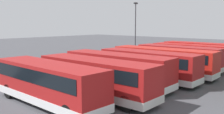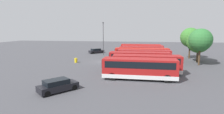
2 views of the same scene
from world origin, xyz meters
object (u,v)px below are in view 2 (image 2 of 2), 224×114
at_px(bus_single_deck_near_end, 141,49).
at_px(car_hatchback_silver, 58,86).
at_px(car_small_green, 96,51).
at_px(lamp_post_tall, 103,36).
at_px(bus_single_deck_second, 142,51).
at_px(bus_single_deck_third, 141,52).
at_px(waste_bin_yellow, 76,60).
at_px(bus_single_deck_fourth, 142,54).
at_px(bus_single_deck_far_end, 139,68).
at_px(bus_single_deck_fifth, 144,57).
at_px(bus_single_deck_seventh, 146,64).
at_px(bus_single_deck_sixth, 139,59).

height_order(bus_single_deck_near_end, car_hatchback_silver, bus_single_deck_near_end).
xyz_separation_m(car_small_green, lamp_post_tall, (3.39, 2.89, 4.47)).
bearing_deg(bus_single_deck_second, bus_single_deck_near_end, -174.69).
relative_size(bus_single_deck_third, lamp_post_tall, 1.16).
bearing_deg(waste_bin_yellow, bus_single_deck_second, 127.22).
height_order(bus_single_deck_fourth, bus_single_deck_far_end, same).
distance_m(bus_single_deck_near_end, bus_single_deck_fifth, 14.27).
bearing_deg(bus_single_deck_second, bus_single_deck_seventh, 1.57).
relative_size(bus_single_deck_far_end, lamp_post_tall, 1.14).
bearing_deg(bus_single_deck_fourth, bus_single_deck_sixth, -3.42).
distance_m(bus_single_deck_third, bus_single_deck_fourth, 3.73).
height_order(bus_single_deck_sixth, lamp_post_tall, lamp_post_tall).
bearing_deg(bus_single_deck_near_end, bus_single_deck_far_end, -0.56).
relative_size(bus_single_deck_fourth, bus_single_deck_fifth, 1.12).
height_order(bus_single_deck_second, waste_bin_yellow, bus_single_deck_second).
height_order(bus_single_deck_near_end, bus_single_deck_seventh, same).
height_order(bus_single_deck_near_end, bus_single_deck_second, same).
bearing_deg(bus_single_deck_fifth, bus_single_deck_third, -176.14).
bearing_deg(bus_single_deck_far_end, car_small_green, -154.19).
relative_size(bus_single_deck_fifth, bus_single_deck_far_end, 1.03).
bearing_deg(bus_single_deck_far_end, bus_single_deck_third, 178.91).
relative_size(car_hatchback_silver, waste_bin_yellow, 4.73).
distance_m(bus_single_deck_second, bus_single_deck_far_end, 21.59).
xyz_separation_m(lamp_post_tall, waste_bin_yellow, (12.33, -3.38, -4.70)).
height_order(bus_single_deck_fifth, lamp_post_tall, lamp_post_tall).
height_order(bus_single_deck_fourth, bus_single_deck_fifth, same).
bearing_deg(car_small_green, bus_single_deck_far_end, 25.81).
relative_size(bus_single_deck_near_end, bus_single_deck_seventh, 1.02).
relative_size(bus_single_deck_sixth, waste_bin_yellow, 11.50).
distance_m(bus_single_deck_second, bus_single_deck_sixth, 14.23).
bearing_deg(bus_single_deck_seventh, bus_single_deck_far_end, -17.00).
bearing_deg(bus_single_deck_sixth, waste_bin_yellow, -105.06).
bearing_deg(waste_bin_yellow, bus_single_deck_near_end, 136.39).
xyz_separation_m(bus_single_deck_fifth, car_hatchback_silver, (17.50, -9.81, -0.92)).
bearing_deg(lamp_post_tall, waste_bin_yellow, -15.33).
bearing_deg(bus_single_deck_third, bus_single_deck_sixth, -1.92).
bearing_deg(waste_bin_yellow, bus_single_deck_fifth, 90.25).
height_order(bus_single_deck_second, bus_single_deck_third, same).
bearing_deg(bus_single_deck_third, bus_single_deck_fourth, 0.98).
bearing_deg(car_hatchback_silver, bus_single_deck_fifth, 150.73).
xyz_separation_m(bus_single_deck_fourth, bus_single_deck_sixth, (7.18, -0.43, -0.00)).
height_order(bus_single_deck_near_end, bus_single_deck_far_end, same).
distance_m(car_hatchback_silver, lamp_post_tall, 30.12).
height_order(bus_single_deck_seventh, bus_single_deck_far_end, same).
distance_m(bus_single_deck_near_end, lamp_post_tall, 11.04).
distance_m(bus_single_deck_seventh, car_hatchback_silver, 14.23).
bearing_deg(bus_single_deck_sixth, bus_single_deck_fifth, 166.86).
height_order(bus_single_deck_second, bus_single_deck_sixth, same).
distance_m(bus_single_deck_second, waste_bin_yellow, 17.60).
bearing_deg(lamp_post_tall, bus_single_deck_fourth, 50.03).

